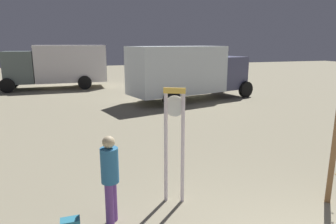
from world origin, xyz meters
The scene contains 4 objects.
standing_clock centered at (-1.15, 2.71, 1.36)m, with size 0.40×0.25×2.24m.
person_near_clock centered at (-2.42, 2.34, 0.87)m, with size 0.30×0.30×1.56m.
box_truck_near centered at (3.08, 12.69, 1.58)m, with size 7.33×3.99×2.88m.
box_truck_far centered at (-3.60, 19.60, 1.60)m, with size 6.66×2.58×2.90m.
Camera 1 is at (-2.95, -2.40, 3.03)m, focal length 32.21 mm.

